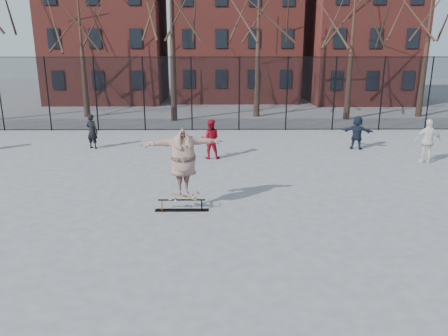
{
  "coord_description": "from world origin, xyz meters",
  "views": [
    {
      "loc": [
        0.15,
        -10.93,
        4.67
      ],
      "look_at": [
        0.27,
        1.5,
        1.11
      ],
      "focal_mm": 35.0,
      "sensor_mm": 36.0,
      "label": 1
    }
  ],
  "objects_px": {
    "bystander_red": "(210,139)",
    "skater": "(183,164)",
    "skate_rail": "(182,206)",
    "bystander_black": "(92,131)",
    "bystander_white": "(428,141)",
    "skateboard": "(184,198)",
    "bystander_navy": "(357,133)"
  },
  "relations": [
    {
      "from": "bystander_white",
      "to": "bystander_navy",
      "type": "height_order",
      "value": "bystander_white"
    },
    {
      "from": "skateboard",
      "to": "skater",
      "type": "bearing_deg",
      "value": 0.0
    },
    {
      "from": "skater",
      "to": "bystander_white",
      "type": "height_order",
      "value": "skater"
    },
    {
      "from": "skateboard",
      "to": "skater",
      "type": "height_order",
      "value": "skater"
    },
    {
      "from": "bystander_black",
      "to": "bystander_white",
      "type": "height_order",
      "value": "bystander_white"
    },
    {
      "from": "skateboard",
      "to": "bystander_navy",
      "type": "relative_size",
      "value": 0.52
    },
    {
      "from": "skate_rail",
      "to": "bystander_white",
      "type": "xyz_separation_m",
      "value": [
        9.44,
        5.16,
        0.76
      ]
    },
    {
      "from": "bystander_black",
      "to": "bystander_white",
      "type": "xyz_separation_m",
      "value": [
        14.17,
        -2.66,
        0.1
      ]
    },
    {
      "from": "skate_rail",
      "to": "bystander_navy",
      "type": "xyz_separation_m",
      "value": [
        7.33,
        7.57,
        0.63
      ]
    },
    {
      "from": "skateboard",
      "to": "bystander_black",
      "type": "distance_m",
      "value": 9.19
    },
    {
      "from": "bystander_black",
      "to": "bystander_white",
      "type": "relative_size",
      "value": 0.89
    },
    {
      "from": "skateboard",
      "to": "bystander_white",
      "type": "relative_size",
      "value": 0.44
    },
    {
      "from": "skate_rail",
      "to": "bystander_white",
      "type": "bearing_deg",
      "value": 28.67
    },
    {
      "from": "bystander_red",
      "to": "skater",
      "type": "bearing_deg",
      "value": 84.52
    },
    {
      "from": "bystander_black",
      "to": "bystander_red",
      "type": "height_order",
      "value": "bystander_red"
    },
    {
      "from": "skate_rail",
      "to": "bystander_black",
      "type": "relative_size",
      "value": 0.98
    },
    {
      "from": "skateboard",
      "to": "bystander_black",
      "type": "height_order",
      "value": "bystander_black"
    },
    {
      "from": "skate_rail",
      "to": "bystander_black",
      "type": "xyz_separation_m",
      "value": [
        -4.74,
        7.82,
        0.66
      ]
    },
    {
      "from": "skater",
      "to": "bystander_red",
      "type": "bearing_deg",
      "value": 70.0
    },
    {
      "from": "bystander_navy",
      "to": "bystander_black",
      "type": "bearing_deg",
      "value": 19.85
    },
    {
      "from": "bystander_black",
      "to": "bystander_white",
      "type": "distance_m",
      "value": 14.42
    },
    {
      "from": "bystander_white",
      "to": "skater",
      "type": "bearing_deg",
      "value": 36.69
    },
    {
      "from": "bystander_navy",
      "to": "skate_rail",
      "type": "bearing_deg",
      "value": 66.94
    },
    {
      "from": "skate_rail",
      "to": "bystander_black",
      "type": "height_order",
      "value": "bystander_black"
    },
    {
      "from": "skateboard",
      "to": "bystander_navy",
      "type": "height_order",
      "value": "bystander_navy"
    },
    {
      "from": "skateboard",
      "to": "bystander_black",
      "type": "relative_size",
      "value": 0.5
    },
    {
      "from": "bystander_red",
      "to": "skate_rail",
      "type": "bearing_deg",
      "value": 83.8
    },
    {
      "from": "skate_rail",
      "to": "bystander_white",
      "type": "relative_size",
      "value": 0.87
    },
    {
      "from": "skate_rail",
      "to": "skater",
      "type": "height_order",
      "value": "skater"
    },
    {
      "from": "skateboard",
      "to": "bystander_navy",
      "type": "distance_m",
      "value": 10.49
    },
    {
      "from": "skate_rail",
      "to": "bystander_red",
      "type": "relative_size",
      "value": 0.94
    },
    {
      "from": "skateboard",
      "to": "bystander_navy",
      "type": "xyz_separation_m",
      "value": [
        7.26,
        7.57,
        0.37
      ]
    }
  ]
}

